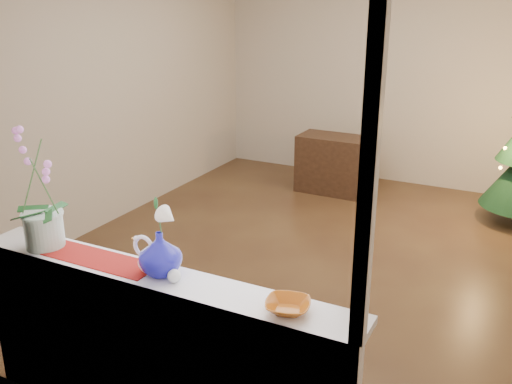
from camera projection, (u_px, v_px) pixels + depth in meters
ground at (320, 257)px, 5.14m from camera, size 5.00×5.00×0.00m
wall_back at (400, 73)px, 6.79m from camera, size 4.50×0.10×2.70m
wall_front at (132, 202)px, 2.60m from camera, size 4.50×0.10×2.70m
wall_left at (113, 88)px, 5.67m from camera, size 0.10×5.00×2.70m
window_apron at (150, 365)px, 2.93m from camera, size 2.20×0.08×0.88m
windowsill at (155, 278)px, 2.85m from camera, size 2.20×0.26×0.04m
window_frame at (131, 125)px, 2.51m from camera, size 2.22×0.06×1.60m
runner at (97, 258)px, 3.01m from camera, size 0.70×0.20×0.01m
orchid_pot at (39, 190)px, 3.05m from camera, size 0.24×0.24×0.67m
swan at (152, 257)px, 2.82m from camera, size 0.24×0.14×0.19m
blue_vase at (160, 250)px, 2.81m from camera, size 0.27×0.27×0.26m
lily at (157, 208)px, 2.73m from camera, size 0.14×0.08×0.19m
paperweight at (174, 276)px, 2.76m from camera, size 0.08×0.08×0.07m
amber_dish at (288, 307)px, 2.51m from camera, size 0.21×0.21×0.04m
side_table at (337, 165)px, 6.71m from camera, size 0.90×0.46×0.68m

